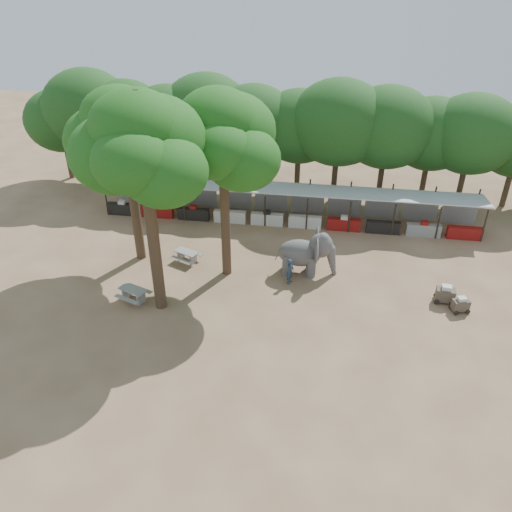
# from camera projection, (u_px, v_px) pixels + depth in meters

# --- Properties ---
(ground) EXTENTS (100.00, 100.00, 0.00)m
(ground) POSITION_uv_depth(u_px,v_px,m) (260.00, 339.00, 25.95)
(ground) COLOR brown
(ground) RESTS_ON ground
(vendor_stalls) EXTENTS (28.00, 2.99, 2.80)m
(vendor_stalls) POSITION_uv_depth(u_px,v_px,m) (288.00, 206.00, 37.06)
(vendor_stalls) COLOR #AAAEB2
(vendor_stalls) RESTS_ON ground
(yard_tree_left) EXTENTS (7.10, 6.90, 11.02)m
(yard_tree_left) POSITION_uv_depth(u_px,v_px,m) (124.00, 135.00, 29.01)
(yard_tree_left) COLOR #332316
(yard_tree_left) RESTS_ON ground
(yard_tree_center) EXTENTS (7.10, 6.90, 12.04)m
(yard_tree_center) POSITION_uv_depth(u_px,v_px,m) (141.00, 149.00, 23.86)
(yard_tree_center) COLOR #332316
(yard_tree_center) RESTS_ON ground
(yard_tree_back) EXTENTS (7.10, 6.90, 11.36)m
(yard_tree_back) POSITION_uv_depth(u_px,v_px,m) (221.00, 139.00, 27.20)
(yard_tree_back) COLOR #332316
(yard_tree_back) RESTS_ON ground
(backdrop_trees) EXTENTS (46.46, 5.95, 8.33)m
(backdrop_trees) POSITION_uv_depth(u_px,v_px,m) (296.00, 128.00, 39.20)
(backdrop_trees) COLOR #332316
(backdrop_trees) RESTS_ON ground
(elephant) EXTENTS (3.73, 2.87, 2.86)m
(elephant) POSITION_uv_depth(u_px,v_px,m) (307.00, 253.00, 30.73)
(elephant) COLOR #484545
(elephant) RESTS_ON ground
(handler) EXTENTS (0.54, 0.68, 1.66)m
(handler) POSITION_uv_depth(u_px,v_px,m) (290.00, 271.00, 30.02)
(handler) COLOR #26384C
(handler) RESTS_ON ground
(picnic_table_near) EXTENTS (2.04, 1.95, 0.81)m
(picnic_table_near) POSITION_uv_depth(u_px,v_px,m) (133.00, 293.00, 28.62)
(picnic_table_near) COLOR gray
(picnic_table_near) RESTS_ON ground
(picnic_table_far) EXTENTS (1.96, 1.88, 0.77)m
(picnic_table_far) POSITION_uv_depth(u_px,v_px,m) (187.00, 255.00, 32.31)
(picnic_table_far) COLOR gray
(picnic_table_far) RESTS_ON ground
(cart_front) EXTENTS (1.24, 0.89, 1.13)m
(cart_front) POSITION_uv_depth(u_px,v_px,m) (445.00, 294.00, 28.46)
(cart_front) COLOR #3E342A
(cart_front) RESTS_ON ground
(cart_back) EXTENTS (1.13, 0.91, 0.96)m
(cart_back) POSITION_uv_depth(u_px,v_px,m) (461.00, 305.00, 27.75)
(cart_back) COLOR #3E342A
(cart_back) RESTS_ON ground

